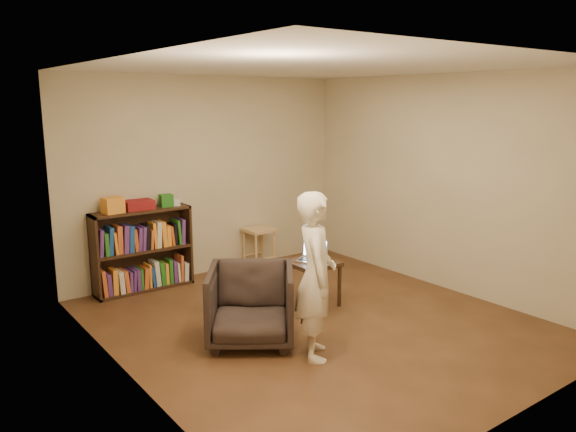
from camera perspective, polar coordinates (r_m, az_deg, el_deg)
floor at (r=5.99m, az=2.84°, el=-10.74°), size 4.50×4.50×0.00m
ceiling at (r=5.55m, az=3.12°, el=14.92°), size 4.50×4.50×0.00m
wall_back at (r=7.48m, az=-8.11°, el=3.99°), size 4.00×0.00×4.00m
wall_left at (r=4.64m, az=-16.44°, el=-1.05°), size 0.00×4.50×4.50m
wall_right at (r=7.06m, az=15.61°, el=3.23°), size 0.00×4.50×4.50m
bookshelf at (r=7.08m, az=-14.56°, el=-3.81°), size 1.20×0.30×1.00m
box_yellow at (r=6.80m, az=-17.37°, el=1.05°), size 0.25×0.20×0.19m
red_cloth at (r=6.96m, az=-14.94°, el=1.11°), size 0.35×0.26×0.11m
box_green at (r=7.07m, az=-12.27°, el=1.55°), size 0.17×0.17×0.15m
box_white at (r=7.11m, az=-11.45°, el=1.40°), size 0.13×0.13×0.09m
stool at (r=7.78m, az=-2.96°, el=-2.03°), size 0.38×0.38×0.55m
armchair at (r=5.42m, az=-3.80°, el=-9.01°), size 1.13×1.13×0.75m
side_table at (r=6.34m, az=2.48°, el=-5.35°), size 0.50×0.50×0.51m
laptop at (r=6.34m, az=2.53°, el=-4.01°), size 0.36×0.39×0.23m
person at (r=5.00m, az=2.82°, el=-6.10°), size 0.61×0.66×1.52m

